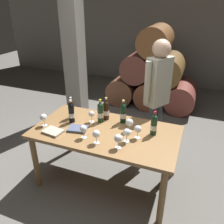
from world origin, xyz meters
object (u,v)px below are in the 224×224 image
wine_bottle_2 (71,113)px  leather_ledger (78,129)px  wine_bottle_4 (72,109)px  wine_bottle_5 (106,110)px  wine_glass_3 (130,123)px  sommelier_presenting (158,91)px  wine_glass_6 (83,129)px  tasting_notebook (53,132)px  wine_bottle_3 (100,112)px  wine_glass_0 (138,129)px  wine_glass_5 (91,114)px  wine_glass_1 (44,118)px  dining_table (106,137)px  wine_glass_2 (127,133)px  wine_glass_7 (96,134)px  wine_glass_4 (118,139)px  wine_bottle_1 (154,125)px  wine_bottle_0 (123,113)px

wine_bottle_2 → leather_ledger: wine_bottle_2 is taller
wine_bottle_2 → wine_bottle_4: size_ratio=1.04×
wine_bottle_5 → wine_glass_3: bearing=-26.3°
wine_glass_3 → sommelier_presenting: 0.71m
wine_glass_6 → tasting_notebook: (-0.38, -0.03, -0.10)m
wine_bottle_3 → wine_glass_0: 0.57m
wine_bottle_2 → wine_glass_5: 0.25m
wine_glass_5 → sommelier_presenting: sommelier_presenting is taller
wine_bottle_4 → wine_glass_1: size_ratio=1.82×
wine_bottle_5 → tasting_notebook: bearing=-130.0°
dining_table → wine_glass_2: wine_glass_2 is taller
wine_glass_7 → tasting_notebook: wine_glass_7 is taller
leather_ledger → wine_glass_4: bearing=-27.4°
wine_glass_4 → wine_glass_2: bearing=72.7°
wine_glass_3 → dining_table: bearing=-162.0°
wine_bottle_1 → wine_glass_3: (-0.27, -0.04, -0.01)m
wine_glass_4 → wine_bottle_5: bearing=123.7°
wine_glass_4 → leather_ledger: bearing=163.6°
wine_bottle_2 → wine_glass_1: size_ratio=1.89×
wine_glass_0 → wine_glass_7: (-0.38, -0.26, 0.00)m
wine_glass_6 → wine_bottle_2: bearing=138.5°
wine_glass_5 → wine_bottle_5: bearing=43.6°
wine_bottle_4 → wine_glass_7: (0.54, -0.41, -0.01)m
wine_glass_2 → wine_glass_6: bearing=-167.7°
wine_bottle_2 → wine_glass_1: wine_bottle_2 is taller
wine_glass_0 → leather_ledger: size_ratio=0.71×
wine_bottle_3 → wine_glass_6: bearing=-93.1°
wine_bottle_0 → wine_bottle_2: size_ratio=1.02×
wine_bottle_5 → leather_ledger: 0.44m
dining_table → wine_glass_2: size_ratio=10.81×
dining_table → wine_glass_6: bearing=-125.8°
wine_glass_2 → wine_glass_5: (-0.54, 0.26, -0.01)m
wine_bottle_4 → dining_table: bearing=-14.6°
sommelier_presenting → leather_ledger: bearing=-131.3°
wine_bottle_4 → wine_glass_3: 0.79m
wine_bottle_0 → wine_bottle_2: bearing=-159.8°
wine_glass_3 → wine_glass_0: bearing=-39.3°
wine_bottle_1 → wine_bottle_0: bearing=161.3°
wine_bottle_5 → dining_table: bearing=-68.5°
dining_table → wine_bottle_0: bearing=65.1°
wine_glass_3 → wine_glass_6: 0.53m
wine_bottle_2 → sommelier_presenting: (0.91, 0.71, 0.16)m
wine_bottle_4 → wine_glass_0: size_ratio=1.84×
dining_table → wine_bottle_5: size_ratio=5.71×
dining_table → wine_bottle_1: wine_bottle_1 is taller
wine_glass_3 → wine_glass_4: size_ratio=1.00×
wine_glass_3 → wine_glass_7: (-0.25, -0.36, -0.00)m
wine_bottle_0 → wine_glass_1: bearing=-153.5°
wine_bottle_3 → wine_glass_0: (0.53, -0.20, -0.02)m
wine_bottle_0 → wine_glass_2: size_ratio=1.92×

